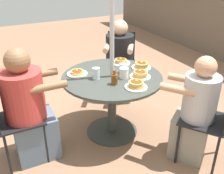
# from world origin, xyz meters

# --- Properties ---
(ground_plane) EXTENTS (12.00, 12.00, 0.00)m
(ground_plane) POSITION_xyz_m (0.00, 0.00, 0.00)
(ground_plane) COLOR #8C664C
(patio_table) EXTENTS (1.06, 1.06, 0.71)m
(patio_table) POSITION_xyz_m (0.00, 0.00, 0.56)
(patio_table) COLOR #383D38
(patio_table) RESTS_ON ground
(umbrella_pole) EXTENTS (0.05, 0.05, 2.43)m
(umbrella_pole) POSITION_xyz_m (0.00, 0.00, 1.22)
(umbrella_pole) COLOR #ADADB2
(umbrella_pole) RESTS_ON ground
(patio_chair_north) EXTENTS (0.57, 0.57, 0.88)m
(patio_chair_north) POSITION_xyz_m (0.86, 0.61, 0.51)
(patio_chair_north) COLOR black
(patio_chair_north) RESTS_ON ground
(diner_north) EXTENTS (0.56, 0.52, 1.08)m
(diner_north) POSITION_xyz_m (0.72, 0.52, 0.50)
(diner_north) COLOR gray
(diner_north) RESTS_ON ground
(patio_chair_east) EXTENTS (0.57, 0.57, 0.88)m
(patio_chair_east) POSITION_xyz_m (-0.88, 0.58, 0.51)
(patio_chair_east) COLOR black
(patio_chair_east) RESTS_ON ground
(diner_east) EXTENTS (0.60, 0.57, 1.10)m
(diner_east) POSITION_xyz_m (-0.74, 0.49, 0.49)
(diner_east) COLOR beige
(diner_east) RESTS_ON ground
(patio_chair_south) EXTENTS (0.41, 0.41, 0.88)m
(patio_chair_south) POSITION_xyz_m (-0.00, -1.06, 0.51)
(patio_chair_south) COLOR black
(patio_chair_south) RESTS_ON ground
(diner_south) EXTENTS (0.38, 0.56, 1.15)m
(diner_south) POSITION_xyz_m (-0.00, -0.88, 0.52)
(diner_south) COLOR slate
(diner_south) RESTS_ON ground
(pancake_plate_a) EXTENTS (0.22, 0.22, 0.08)m
(pancake_plate_a) POSITION_xyz_m (-0.04, 0.39, 0.74)
(pancake_plate_a) COLOR silver
(pancake_plate_a) RESTS_ON patio_table
(pancake_plate_b) EXTENTS (0.22, 0.22, 0.08)m
(pancake_plate_b) POSITION_xyz_m (0.35, 0.08, 0.74)
(pancake_plate_b) COLOR silver
(pancake_plate_b) RESTS_ON patio_table
(pancake_plate_c) EXTENTS (0.22, 0.22, 0.05)m
(pancake_plate_c) POSITION_xyz_m (-0.20, -0.31, 0.72)
(pancake_plate_c) COLOR silver
(pancake_plate_c) RESTS_ON patio_table
(pancake_plate_d) EXTENTS (0.22, 0.22, 0.08)m
(pancake_plate_d) POSITION_xyz_m (0.16, 0.25, 0.74)
(pancake_plate_d) COLOR silver
(pancake_plate_d) RESTS_ON patio_table
(pancake_plate_e) EXTENTS (0.22, 0.22, 0.07)m
(pancake_plate_e) POSITION_xyz_m (-0.26, 0.25, 0.73)
(pancake_plate_e) COLOR silver
(pancake_plate_e) RESTS_ON patio_table
(syrup_bottle) EXTENTS (0.09, 0.07, 0.15)m
(syrup_bottle) POSITION_xyz_m (0.18, -0.06, 0.76)
(syrup_bottle) COLOR brown
(syrup_bottle) RESTS_ON patio_table
(coffee_cup) EXTENTS (0.09, 0.09, 0.11)m
(coffee_cup) POSITION_xyz_m (0.10, 0.09, 0.76)
(coffee_cup) COLOR white
(coffee_cup) RESTS_ON patio_table
(drinking_glass_a) EXTENTS (0.08, 0.08, 0.12)m
(drinking_glass_a) POSITION_xyz_m (-0.02, -0.18, 0.77)
(drinking_glass_a) COLOR silver
(drinking_glass_a) RESTS_ON patio_table
(drinking_glass_b) EXTENTS (0.07, 0.07, 0.11)m
(drinking_glass_b) POSITION_xyz_m (-0.02, 0.14, 0.76)
(drinking_glass_b) COLOR silver
(drinking_glass_b) RESTS_ON patio_table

